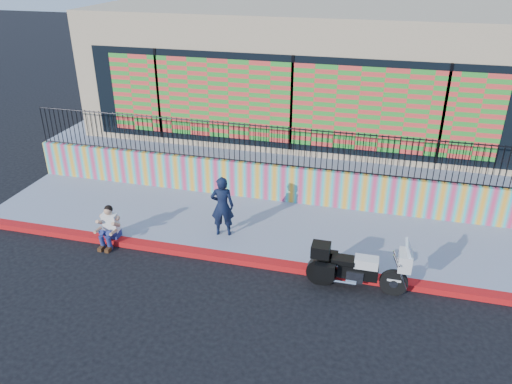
% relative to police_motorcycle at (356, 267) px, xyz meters
% --- Properties ---
extents(ground, '(90.00, 90.00, 0.00)m').
position_rel_police_motorcycle_xyz_m(ground, '(-2.40, 0.35, -0.58)').
color(ground, black).
rests_on(ground, ground).
extents(red_curb, '(16.00, 0.30, 0.15)m').
position_rel_police_motorcycle_xyz_m(red_curb, '(-2.40, 0.35, -0.50)').
color(red_curb, '#AB0C16').
rests_on(red_curb, ground).
extents(sidewalk, '(16.00, 3.00, 0.15)m').
position_rel_police_motorcycle_xyz_m(sidewalk, '(-2.40, 2.00, -0.50)').
color(sidewalk, gray).
rests_on(sidewalk, ground).
extents(mural_wall, '(16.00, 0.20, 1.10)m').
position_rel_police_motorcycle_xyz_m(mural_wall, '(-2.40, 3.60, 0.12)').
color(mural_wall, '#D63865').
rests_on(mural_wall, sidewalk).
extents(metal_fence, '(15.80, 0.04, 1.20)m').
position_rel_police_motorcycle_xyz_m(metal_fence, '(-2.40, 3.60, 1.27)').
color(metal_fence, black).
rests_on(metal_fence, mural_wall).
extents(elevated_platform, '(16.00, 10.00, 1.25)m').
position_rel_police_motorcycle_xyz_m(elevated_platform, '(-2.40, 8.70, 0.05)').
color(elevated_platform, gray).
rests_on(elevated_platform, ground).
extents(storefront_building, '(14.00, 8.06, 4.00)m').
position_rel_police_motorcycle_xyz_m(storefront_building, '(-2.40, 8.48, 2.67)').
color(storefront_building, '#CCAB88').
rests_on(storefront_building, elevated_platform).
extents(police_motorcycle, '(2.22, 0.73, 1.38)m').
position_rel_police_motorcycle_xyz_m(police_motorcycle, '(0.00, 0.00, 0.00)').
color(police_motorcycle, black).
rests_on(police_motorcycle, ground).
extents(police_officer, '(0.67, 0.51, 1.64)m').
position_rel_police_motorcycle_xyz_m(police_officer, '(-3.53, 1.29, 0.39)').
color(police_officer, black).
rests_on(police_officer, sidewalk).
extents(seated_man, '(0.54, 0.71, 1.06)m').
position_rel_police_motorcycle_xyz_m(seated_man, '(-6.27, 0.24, -0.13)').
color(seated_man, navy).
rests_on(seated_man, ground).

